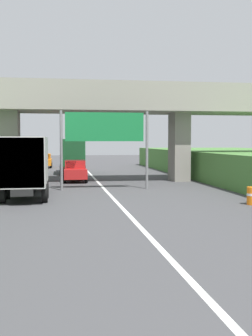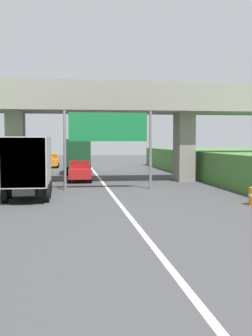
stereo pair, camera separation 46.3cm
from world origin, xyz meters
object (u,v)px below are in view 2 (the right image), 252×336
truck_green (78,154)px  truck_black (30,163)px  car_orange (51,161)px  overhead_highway_sign (108,132)px  car_red (80,171)px

truck_green → truck_black: (-3.06, -18.07, 0.00)m
car_orange → truck_black: bearing=-89.9°
overhead_highway_sign → car_orange: 25.68m
truck_black → car_orange: (-0.06, 28.25, -1.08)m
truck_green → truck_black: 18.32m
truck_green → car_red: 8.92m
car_orange → car_red: same height
overhead_highway_sign → car_red: bearing=106.5°
car_orange → car_red: 19.29m
overhead_highway_sign → car_red: size_ratio=1.43×
truck_green → car_orange: truck_green is taller
truck_green → car_red: truck_green is taller
truck_black → car_orange: bearing=90.1°
overhead_highway_sign → truck_green: size_ratio=0.81×
overhead_highway_sign → truck_black: 6.09m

